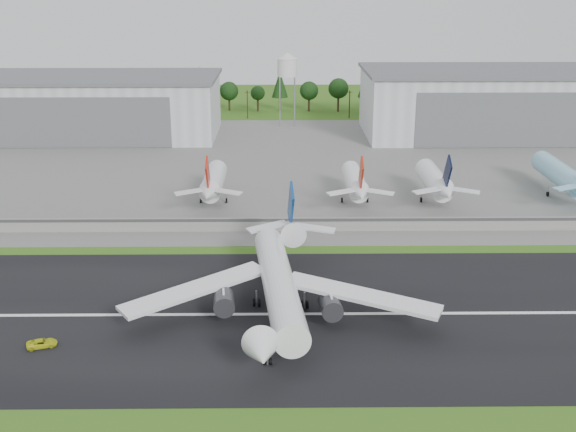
{
  "coord_description": "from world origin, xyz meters",
  "views": [
    {
      "loc": [
        -7.89,
        -109.5,
        59.23
      ],
      "look_at": [
        -6.26,
        40.0,
        9.0
      ],
      "focal_mm": 45.0,
      "sensor_mm": 36.0,
      "label": 1
    }
  ],
  "objects_px": {
    "main_airliner": "(279,291)",
    "parked_jet_red_b": "(356,183)",
    "parked_jet_skyblue": "(564,176)",
    "parked_jet_red_a": "(213,183)",
    "ground_vehicle": "(42,343)",
    "parked_jet_navy": "(436,182)"
  },
  "relations": [
    {
      "from": "ground_vehicle",
      "to": "parked_jet_red_b",
      "type": "bearing_deg",
      "value": -56.56
    },
    {
      "from": "parked_jet_skyblue",
      "to": "ground_vehicle",
      "type": "bearing_deg",
      "value": -144.82
    },
    {
      "from": "parked_jet_red_a",
      "to": "parked_jet_red_b",
      "type": "distance_m",
      "value": 38.47
    },
    {
      "from": "ground_vehicle",
      "to": "main_airliner",
      "type": "bearing_deg",
      "value": -92.95
    },
    {
      "from": "ground_vehicle",
      "to": "parked_jet_skyblue",
      "type": "bearing_deg",
      "value": -73.84
    },
    {
      "from": "ground_vehicle",
      "to": "parked_jet_red_a",
      "type": "xyz_separation_m",
      "value": [
        21.74,
        78.37,
        5.33
      ]
    },
    {
      "from": "parked_jet_red_a",
      "to": "parked_jet_red_b",
      "type": "relative_size",
      "value": 1.0
    },
    {
      "from": "ground_vehicle",
      "to": "parked_jet_navy",
      "type": "distance_m",
      "value": 113.47
    },
    {
      "from": "ground_vehicle",
      "to": "parked_jet_skyblue",
      "type": "distance_m",
      "value": 144.89
    },
    {
      "from": "parked_jet_red_b",
      "to": "parked_jet_navy",
      "type": "xyz_separation_m",
      "value": [
        21.66,
        0.04,
        0.26
      ]
    },
    {
      "from": "main_airliner",
      "to": "parked_jet_red_b",
      "type": "height_order",
      "value": "main_airliner"
    },
    {
      "from": "parked_jet_skyblue",
      "to": "parked_jet_red_b",
      "type": "bearing_deg",
      "value": -175.02
    },
    {
      "from": "main_airliner",
      "to": "parked_jet_skyblue",
      "type": "height_order",
      "value": "main_airliner"
    },
    {
      "from": "ground_vehicle",
      "to": "parked_jet_red_a",
      "type": "height_order",
      "value": "parked_jet_red_a"
    },
    {
      "from": "parked_jet_red_a",
      "to": "parked_jet_navy",
      "type": "relative_size",
      "value": 1.0
    },
    {
      "from": "main_airliner",
      "to": "parked_jet_navy",
      "type": "xyz_separation_m",
      "value": [
        42.34,
        67.0,
        1.32
      ]
    },
    {
      "from": "main_airliner",
      "to": "parked_jet_red_b",
      "type": "distance_m",
      "value": 70.09
    },
    {
      "from": "ground_vehicle",
      "to": "parked_jet_red_b",
      "type": "distance_m",
      "value": 98.94
    },
    {
      "from": "parked_jet_red_a",
      "to": "main_airliner",
      "type": "bearing_deg",
      "value": -75.13
    },
    {
      "from": "ground_vehicle",
      "to": "parked_jet_skyblue",
      "type": "xyz_separation_m",
      "value": [
        118.34,
        83.41,
        5.54
      ]
    },
    {
      "from": "ground_vehicle",
      "to": "parked_jet_red_b",
      "type": "relative_size",
      "value": 0.16
    },
    {
      "from": "parked_jet_red_a",
      "to": "parked_jet_navy",
      "type": "height_order",
      "value": "parked_jet_navy"
    }
  ]
}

